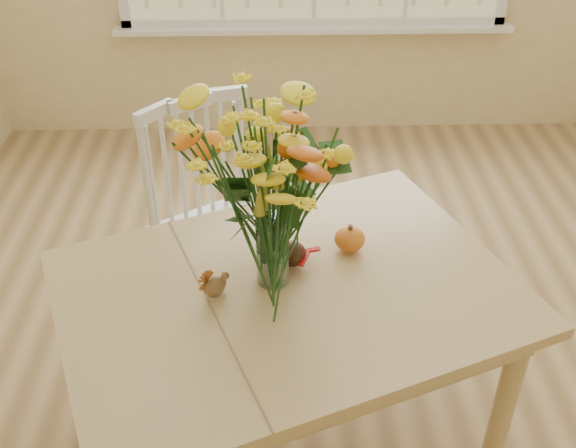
{
  "coord_description": "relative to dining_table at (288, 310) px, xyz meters",
  "views": [
    {
      "loc": [
        -0.27,
        -1.84,
        2.05
      ],
      "look_at": [
        -0.23,
        -0.25,
        0.94
      ],
      "focal_mm": 42.0,
      "sensor_mm": 36.0,
      "label": 1
    }
  ],
  "objects": [
    {
      "name": "floor",
      "position": [
        0.23,
        0.27,
        -0.64
      ],
      "size": [
        4.0,
        4.5,
        0.01
      ],
      "primitive_type": "cube",
      "color": "olive",
      "rests_on": "ground"
    },
    {
      "name": "dining_table",
      "position": [
        0.0,
        0.0,
        0.0
      ],
      "size": [
        1.61,
        1.39,
        0.72
      ],
      "rotation": [
        0.0,
        0.0,
        0.37
      ],
      "color": "tan",
      "rests_on": "floor"
    },
    {
      "name": "windsor_chair",
      "position": [
        -0.29,
        0.67,
        -0.08
      ],
      "size": [
        0.62,
        0.62,
        0.99
      ],
      "rotation": [
        0.0,
        0.0,
        0.56
      ],
      "color": "white",
      "rests_on": "floor"
    },
    {
      "name": "flower_vase",
      "position": [
        -0.05,
        0.04,
        0.43
      ],
      "size": [
        0.47,
        0.47,
        0.56
      ],
      "color": "white",
      "rests_on": "dining_table"
    },
    {
      "name": "pumpkin",
      "position": [
        0.2,
        0.18,
        0.13
      ],
      "size": [
        0.1,
        0.1,
        0.08
      ],
      "primitive_type": "ellipsoid",
      "color": "#CC4E18",
      "rests_on": "dining_table"
    },
    {
      "name": "turkey_figurine",
      "position": [
        -0.22,
        -0.03,
        0.13
      ],
      "size": [
        0.09,
        0.09,
        0.1
      ],
      "rotation": [
        0.0,
        0.0,
        0.8
      ],
      "color": "#CCB78C",
      "rests_on": "dining_table"
    },
    {
      "name": "dark_gourd",
      "position": [
        0.01,
        0.11,
        0.13
      ],
      "size": [
        0.13,
        0.12,
        0.08
      ],
      "color": "#38160F",
      "rests_on": "dining_table"
    }
  ]
}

